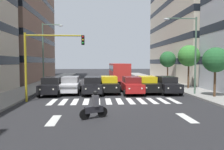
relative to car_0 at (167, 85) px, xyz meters
name	(u,v)px	position (x,y,z in m)	size (l,w,h in m)	color
ground_plane	(114,101)	(5.71, 4.05, -0.89)	(180.00, 180.00, 0.00)	#262628
sidewalk_left	(222,99)	(-3.44, 4.05, -0.81)	(3.41, 90.00, 0.15)	gray
crosswalk_markings	(114,101)	(5.71, 4.05, -0.88)	(10.35, 2.80, 0.01)	silver
lane_arrow_0	(187,118)	(1.99, 9.55, -0.88)	(0.50, 2.20, 0.01)	silver
lane_arrow_1	(54,120)	(9.43, 9.55, -0.88)	(0.50, 2.20, 0.01)	silver
car_0	(167,85)	(0.00, 0.00, 0.00)	(2.02, 4.44, 1.72)	black
car_1	(147,84)	(1.90, -0.51, 0.00)	(2.02, 4.44, 1.72)	black
car_2	(132,85)	(3.60, 0.04, 0.00)	(2.02, 4.44, 1.72)	maroon
car_3	(109,84)	(5.85, -0.76, 0.00)	(2.02, 4.44, 1.72)	black
car_4	(93,85)	(7.50, -0.01, 0.00)	(2.02, 4.44, 1.72)	black
car_5	(71,85)	(9.78, -0.66, 0.00)	(2.02, 4.44, 1.72)	silver
car_6	(52,86)	(11.47, 0.16, 0.00)	(2.02, 4.44, 1.72)	black
bus_behind_traffic	(119,71)	(3.60, -13.25, 0.97)	(2.78, 10.50, 3.00)	red
motorcycle_with_rider	(94,107)	(7.22, 9.31, -0.24)	(1.56, 0.85, 1.57)	black
traffic_light_gantry	(43,55)	(11.36, 3.79, 2.85)	(4.76, 0.36, 5.50)	#AD991E
street_lamp_left	(190,47)	(-1.80, 1.36, 3.75)	(3.23, 0.28, 7.30)	#4C6B56
street_lamp_right	(46,49)	(13.38, -5.77, 3.95)	(2.57, 0.28, 7.81)	#4C6B56
street_tree_0	(215,60)	(-3.25, 3.21, 2.48)	(2.19, 2.19, 4.33)	#513823
street_tree_1	(189,56)	(-3.59, -2.99, 3.03)	(2.50, 2.50, 5.03)	#513823
street_tree_2	(168,59)	(-3.71, -10.78, 2.76)	(2.45, 2.45, 4.73)	#513823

